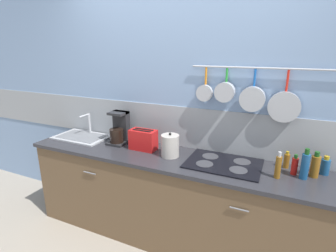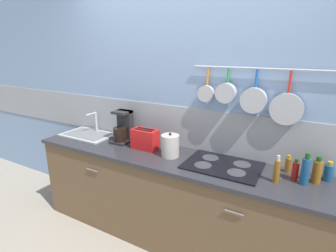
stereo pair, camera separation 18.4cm
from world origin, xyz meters
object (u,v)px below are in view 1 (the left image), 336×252
at_px(bottle_dish_soap, 315,166).
at_px(bottle_sesame_oil, 325,166).
at_px(bottle_vinegar, 295,166).
at_px(coffee_maker, 119,130).
at_px(bottle_hot_sauce, 287,161).
at_px(toaster, 143,140).
at_px(bottle_olive_oil, 278,167).
at_px(kettle, 170,146).
at_px(bottle_cooking_wine, 305,166).

distance_m(bottle_dish_soap, bottle_sesame_oil, 0.12).
bearing_deg(bottle_vinegar, coffee_maker, 179.19).
bearing_deg(bottle_dish_soap, bottle_hot_sauce, 157.09).
distance_m(toaster, bottle_olive_oil, 1.22).
xyz_separation_m(coffee_maker, bottle_olive_oil, (1.53, -0.14, -0.04)).
bearing_deg(bottle_sesame_oil, kettle, -171.91).
height_order(coffee_maker, bottle_sesame_oil, coffee_maker).
height_order(kettle, bottle_sesame_oil, kettle).
bearing_deg(bottle_cooking_wine, bottle_dish_soap, 41.98).
distance_m(bottle_olive_oil, bottle_dish_soap, 0.29).
bearing_deg(toaster, bottle_vinegar, 1.49).
bearing_deg(toaster, bottle_cooking_wine, -0.59).
bearing_deg(toaster, coffee_maker, 169.57).
xyz_separation_m(coffee_maker, kettle, (0.62, -0.10, -0.04)).
relative_size(toaster, bottle_hot_sauce, 1.91).
relative_size(toaster, bottle_sesame_oil, 1.81).
relative_size(toaster, kettle, 1.22).
bearing_deg(bottle_dish_soap, bottle_olive_oil, -151.71).
relative_size(kettle, bottle_olive_oil, 1.06).
height_order(toaster, bottle_olive_oil, bottle_olive_oil).
bearing_deg(bottle_sesame_oil, bottle_dish_soap, -133.45).
relative_size(kettle, bottle_hot_sauce, 1.57).
height_order(kettle, bottle_hot_sauce, kettle).
height_order(coffee_maker, bottle_dish_soap, coffee_maker).
xyz_separation_m(coffee_maker, bottle_dish_soap, (1.79, -0.01, -0.05)).
distance_m(coffee_maker, toaster, 0.32).
height_order(coffee_maker, kettle, coffee_maker).
distance_m(kettle, bottle_cooking_wine, 1.10).
height_order(bottle_hot_sauce, bottle_cooking_wine, bottle_cooking_wine).
bearing_deg(toaster, bottle_olive_oil, -4.00).
xyz_separation_m(bottle_olive_oil, bottle_hot_sauce, (0.06, 0.22, -0.03)).
bearing_deg(bottle_dish_soap, kettle, -175.36).
relative_size(bottle_dish_soap, bottle_sesame_oil, 1.36).
bearing_deg(bottle_sesame_oil, coffee_maker, -177.65).
bearing_deg(bottle_olive_oil, bottle_dish_soap, 28.29).
relative_size(toaster, bottle_dish_soap, 1.33).
bearing_deg(kettle, toaster, 172.05).
xyz_separation_m(toaster, bottle_hot_sauce, (1.28, 0.14, -0.04)).
xyz_separation_m(toaster, bottle_dish_soap, (1.47, 0.05, -0.01)).
height_order(bottle_olive_oil, bottle_dish_soap, bottle_olive_oil).
relative_size(coffee_maker, kettle, 1.47).
bearing_deg(bottle_vinegar, bottle_dish_soap, 7.18).
relative_size(bottle_hot_sauce, bottle_vinegar, 0.87).
xyz_separation_m(toaster, bottle_sesame_oil, (1.55, 0.13, -0.03)).
relative_size(coffee_maker, bottle_olive_oil, 1.56).
relative_size(bottle_cooking_wine, bottle_sesame_oil, 1.59).
height_order(toaster, bottle_dish_soap, bottle_dish_soap).
bearing_deg(bottle_olive_oil, bottle_cooking_wine, 21.33).
xyz_separation_m(bottle_cooking_wine, bottle_sesame_oil, (0.15, 0.15, -0.04)).
distance_m(bottle_olive_oil, bottle_hot_sauce, 0.23).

